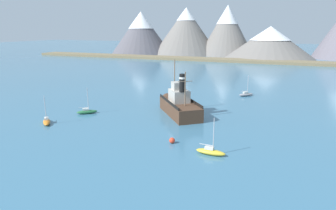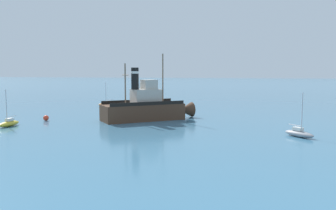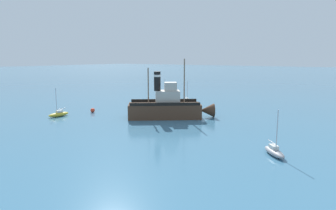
% 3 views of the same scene
% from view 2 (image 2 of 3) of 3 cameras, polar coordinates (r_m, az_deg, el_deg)
% --- Properties ---
extents(ground_plane, '(600.00, 600.00, 0.00)m').
position_cam_2_polar(ground_plane, '(54.64, -3.41, -2.21)').
color(ground_plane, teal).
extents(old_tugboat, '(11.61, 13.37, 9.90)m').
position_cam_2_polar(old_tugboat, '(53.21, -3.45, -0.43)').
color(old_tugboat, '#4C3323').
rests_on(old_tugboat, ground).
extents(sailboat_orange, '(3.39, 3.53, 4.90)m').
position_cam_2_polar(sailboat_orange, '(75.35, -9.69, 0.19)').
color(sailboat_orange, orange).
rests_on(sailboat_orange, ground).
extents(sailboat_green, '(3.63, 3.27, 4.90)m').
position_cam_2_polar(sailboat_green, '(70.46, -4.70, -0.12)').
color(sailboat_green, '#286B3D').
rests_on(sailboat_green, ground).
extents(sailboat_yellow, '(3.84, 1.23, 4.90)m').
position_cam_2_polar(sailboat_yellow, '(51.54, -24.18, -2.68)').
color(sailboat_yellow, gold).
rests_on(sailboat_yellow, ground).
extents(sailboat_grey, '(3.55, 3.38, 4.90)m').
position_cam_2_polar(sailboat_grey, '(42.23, 20.27, -4.25)').
color(sailboat_grey, gray).
rests_on(sailboat_grey, ground).
extents(mooring_buoy, '(0.81, 0.81, 0.81)m').
position_cam_2_polar(mooring_buoy, '(55.37, -18.98, -1.97)').
color(mooring_buoy, red).
rests_on(mooring_buoy, ground).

